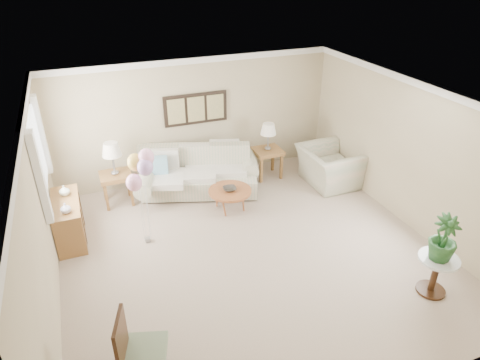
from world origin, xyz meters
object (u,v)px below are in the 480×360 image
Objects in this scene: accent_chair at (137,348)px; balloon_cluster at (140,168)px; armchair at (328,166)px; sofa at (199,175)px; coffee_table at (230,192)px.

balloon_cluster is (0.61, 2.69, 0.88)m from accent_chair.
armchair is at bearing 36.34° from accent_chair.
balloon_cluster reaches higher than armchair.
armchair is 4.18m from balloon_cluster.
balloon_cluster is (-3.99, -0.69, 1.03)m from armchair.
sofa is 4.52m from accent_chair.
sofa is 0.98m from coffee_table.
accent_chair reaches higher than armchair.
coffee_table is at bearing 95.34° from armchair.
sofa is at bearing 110.43° from coffee_table.
armchair is 5.71m from accent_chair.
coffee_table is 3.90m from accent_chair.
armchair reaches higher than coffee_table.
coffee_table is at bearing 15.59° from balloon_cluster.
balloon_cluster is (-1.68, -0.47, 1.04)m from coffee_table.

